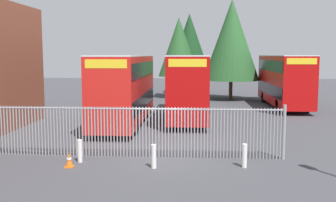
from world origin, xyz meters
name	(u,v)px	position (x,y,z in m)	size (l,w,h in m)	color
ground_plane	(172,125)	(0.00, 8.00, 0.00)	(100.00, 100.00, 0.00)	#3D3D42
palisade_fence	(127,130)	(-1.55, 0.00, 1.18)	(13.64, 0.14, 2.35)	gray
double_decker_bus_near_gate	(125,87)	(-3.02, 8.04, 2.42)	(2.54, 10.81, 4.42)	red
double_decker_bus_behind_fence_left	(188,84)	(1.01, 10.58, 2.42)	(2.54, 10.81, 4.42)	#B70C0C
double_decker_bus_behind_fence_right	(284,79)	(9.08, 17.35, 2.42)	(2.54, 10.81, 4.42)	#B70C0C
bollard_near_left	(80,151)	(-3.35, -1.02, 0.47)	(0.20, 0.20, 0.95)	silver
bollard_center_front	(154,156)	(-0.19, -1.69, 0.47)	(0.20, 0.20, 0.95)	silver
bollard_near_right	(244,156)	(3.38, -1.35, 0.47)	(0.20, 0.20, 0.95)	silver
traffic_cone_by_gate	(69,160)	(-3.57, -1.76, 0.29)	(0.34, 0.34, 0.59)	orange
tree_tall_back	(189,44)	(0.87, 28.92, 5.76)	(4.77, 4.77, 9.18)	#4C3823
tree_short_side	(232,40)	(5.11, 22.73, 5.93)	(5.58, 5.58, 9.91)	#4C3823
tree_mid_row	(179,47)	(-0.17, 24.07, 5.27)	(4.23, 4.23, 8.31)	#4C3823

